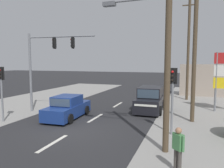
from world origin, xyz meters
The scene contains 14 objects.
ground_plane centered at (0.00, 0.00, 0.00)m, with size 140.00×140.00×0.00m, color #28282B.
lane_dash_near centered at (0.00, -2.00, 0.00)m, with size 0.20×2.40×0.01m, color silver.
lane_dash_mid centered at (0.00, 3.00, 0.00)m, with size 0.20×2.40×0.01m, color silver.
lane_dash_far centered at (0.00, 8.00, 0.00)m, with size 0.20×2.40×0.01m, color silver.
kerb_left_verge centered at (-8.50, 4.00, 0.01)m, with size 8.00×40.00×0.02m, color gray.
utility_pole_foreground_right centered at (5.03, -1.22, 4.87)m, with size 3.78×0.36×9.02m.
utility_pole_midground_right centered at (6.30, 4.21, 5.00)m, with size 1.80×0.26×9.53m.
utility_pole_background_right centered at (5.85, 12.78, 5.50)m, with size 1.80×0.26×10.52m.
traffic_signal_mast centered at (-4.21, 3.31, 4.15)m, with size 5.26×0.73×6.00m.
pedestal_signal_right_kerb centered at (5.23, 1.19, 2.42)m, with size 0.44×0.31×3.56m.
pedestal_signal_left_kerb centered at (-5.24, 0.11, 2.42)m, with size 0.43×0.31×3.56m.
suv_kerbside_parked centered at (3.18, 6.56, 0.88)m, with size 2.15×4.58×1.90m.
sedan_oncoming_mid centered at (-1.82, 2.40, 0.70)m, with size 2.07×4.32×1.56m.
pedestrian_at_kerb centered at (5.75, -2.91, 0.93)m, with size 0.43×0.41×1.63m.
Camera 1 is at (6.04, -10.54, 3.87)m, focal length 35.00 mm.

